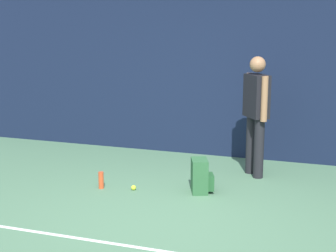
{
  "coord_description": "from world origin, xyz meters",
  "views": [
    {
      "loc": [
        1.85,
        -4.97,
        2.17
      ],
      "look_at": [
        0.0,
        0.4,
        1.0
      ],
      "focal_mm": 54.36,
      "sensor_mm": 36.0,
      "label": 1
    }
  ],
  "objects_px": {
    "tennis_ball_near_player": "(134,188)",
    "backpack": "(201,176)",
    "tennis_player": "(256,109)",
    "water_bottle": "(101,180)"
  },
  "relations": [
    {
      "from": "backpack",
      "to": "water_bottle",
      "type": "bearing_deg",
      "value": 80.74
    },
    {
      "from": "tennis_player",
      "to": "water_bottle",
      "type": "bearing_deg",
      "value": -93.18
    },
    {
      "from": "tennis_ball_near_player",
      "to": "water_bottle",
      "type": "height_order",
      "value": "water_bottle"
    },
    {
      "from": "tennis_player",
      "to": "tennis_ball_near_player",
      "type": "relative_size",
      "value": 25.76
    },
    {
      "from": "tennis_player",
      "to": "water_bottle",
      "type": "relative_size",
      "value": 7.62
    },
    {
      "from": "tennis_player",
      "to": "water_bottle",
      "type": "distance_m",
      "value": 2.36
    },
    {
      "from": "tennis_player",
      "to": "backpack",
      "type": "relative_size",
      "value": 3.86
    },
    {
      "from": "tennis_player",
      "to": "tennis_ball_near_player",
      "type": "height_order",
      "value": "tennis_player"
    },
    {
      "from": "backpack",
      "to": "water_bottle",
      "type": "distance_m",
      "value": 1.32
    },
    {
      "from": "tennis_ball_near_player",
      "to": "backpack",
      "type": "bearing_deg",
      "value": 13.93
    }
  ]
}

